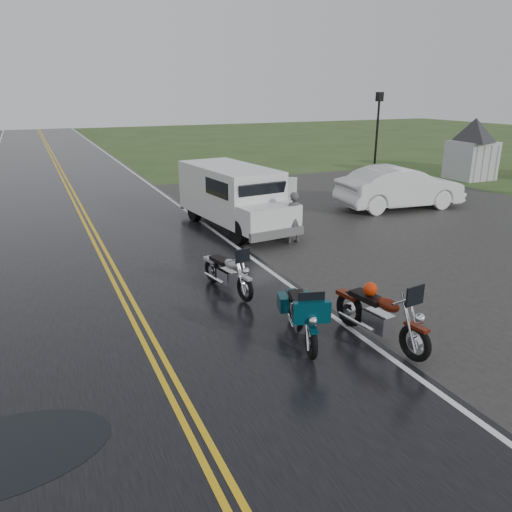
{
  "coord_description": "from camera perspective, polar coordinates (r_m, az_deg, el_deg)",
  "views": [
    {
      "loc": [
        -1.65,
        -7.8,
        4.6
      ],
      "look_at": [
        2.8,
        2.0,
        1.0
      ],
      "focal_mm": 35.0,
      "sensor_mm": 36.0,
      "label": 1
    }
  ],
  "objects": [
    {
      "name": "motorcycle_red",
      "position": [
        9.12,
        17.86,
        -7.92
      ],
      "size": [
        1.14,
        2.38,
        1.35
      ],
      "primitive_type": null,
      "rotation": [
        0.0,
        0.0,
        0.14
      ],
      "color": "#531609",
      "rests_on": "ground"
    },
    {
      "name": "person_at_van",
      "position": [
        15.51,
        4.24,
        4.28
      ],
      "size": [
        0.64,
        0.48,
        1.61
      ],
      "primitive_type": "imported",
      "rotation": [
        0.0,
        0.0,
        3.31
      ],
      "color": "#48484D",
      "rests_on": "ground"
    },
    {
      "name": "motorcycle_silver",
      "position": [
        11.1,
        -1.27,
        -2.64
      ],
      "size": [
        1.08,
        2.12,
        1.2
      ],
      "primitive_type": null,
      "rotation": [
        0.0,
        0.0,
        0.17
      ],
      "color": "#95979C",
      "rests_on": "ground"
    },
    {
      "name": "sedan_white",
      "position": [
        20.98,
        16.14,
        7.45
      ],
      "size": [
        5.25,
        2.25,
        1.68
      ],
      "primitive_type": "imported",
      "rotation": [
        0.0,
        0.0,
        1.48
      ],
      "color": "silver",
      "rests_on": "ground"
    },
    {
      "name": "motorcycle_teal",
      "position": [
        8.85,
        6.4,
        -8.39
      ],
      "size": [
        1.32,
        2.21,
        1.23
      ],
      "primitive_type": null,
      "rotation": [
        0.0,
        0.0,
        -0.29
      ],
      "color": "#05323E",
      "rests_on": "ground"
    },
    {
      "name": "van_white",
      "position": [
        15.3,
        -1.99,
        5.18
      ],
      "size": [
        2.67,
        5.69,
        2.16
      ],
      "primitive_type": null,
      "rotation": [
        0.0,
        0.0,
        0.11
      ],
      "color": "silver",
      "rests_on": "ground"
    },
    {
      "name": "lamp_post_far_right",
      "position": [
        26.1,
        13.6,
        12.87
      ],
      "size": [
        0.39,
        0.39,
        4.54
      ],
      "primitive_type": null,
      "color": "black",
      "rests_on": "ground"
    },
    {
      "name": "visitor_center",
      "position": [
        29.42,
        23.69,
        12.7
      ],
      "size": [
        16.0,
        10.0,
        4.8
      ],
      "primitive_type": null,
      "color": "#A8AAAD",
      "rests_on": "ground"
    },
    {
      "name": "ground",
      "position": [
        9.2,
        -11.04,
        -11.87
      ],
      "size": [
        120.0,
        120.0,
        0.0
      ],
      "primitive_type": "plane",
      "color": "#2D471E",
      "rests_on": "ground"
    },
    {
      "name": "parking_pad",
      "position": [
        18.57,
        19.63,
        3.11
      ],
      "size": [
        14.0,
        24.0,
        0.03
      ],
      "primitive_type": "cube",
      "color": "black",
      "rests_on": "ground"
    },
    {
      "name": "road",
      "position": [
        18.45,
        -18.53,
        3.15
      ],
      "size": [
        8.0,
        100.0,
        0.04
      ],
      "primitive_type": "cube",
      "color": "black",
      "rests_on": "ground"
    }
  ]
}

